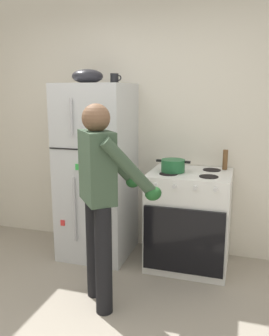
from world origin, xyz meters
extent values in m
cube|color=silver|center=(0.00, 1.95, 1.35)|extent=(6.00, 0.10, 2.70)
cube|color=silver|center=(-0.38, 1.57, 0.88)|extent=(0.68, 0.68, 1.76)
cube|color=black|center=(-0.38, 1.23, 1.16)|extent=(0.67, 0.01, 0.01)
cylinder|color=#B7B7BC|center=(-0.46, 1.20, 0.58)|extent=(0.02, 0.02, 0.64)
cylinder|color=#B7B7BC|center=(-0.46, 1.20, 1.46)|extent=(0.02, 0.02, 0.33)
cube|color=purple|center=(-0.34, 1.22, 1.04)|extent=(0.04, 0.01, 0.06)
cube|color=yellow|center=(-0.17, 1.22, 0.71)|extent=(0.04, 0.01, 0.06)
cube|color=green|center=(-0.43, 1.22, 1.00)|extent=(0.04, 0.01, 0.06)
cube|color=red|center=(-0.61, 1.22, 0.42)|extent=(0.04, 0.01, 0.06)
cube|color=white|center=(0.58, 1.57, 0.47)|extent=(0.76, 0.64, 0.94)
cube|color=black|center=(0.58, 1.25, 0.39)|extent=(0.53, 0.01, 0.34)
cylinder|color=black|center=(0.39, 1.43, 0.94)|extent=(0.17, 0.17, 0.01)
cylinder|color=black|center=(0.76, 1.43, 0.94)|extent=(0.17, 0.17, 0.01)
cylinder|color=black|center=(0.39, 1.71, 0.94)|extent=(0.17, 0.17, 0.01)
cylinder|color=black|center=(0.76, 1.71, 0.94)|extent=(0.17, 0.17, 0.01)
cylinder|color=silver|center=(0.32, 1.23, 0.88)|extent=(0.04, 0.03, 0.04)
cylinder|color=silver|center=(0.49, 1.23, 0.88)|extent=(0.04, 0.03, 0.04)
cylinder|color=silver|center=(0.67, 1.23, 0.88)|extent=(0.04, 0.03, 0.04)
cylinder|color=silver|center=(0.84, 1.23, 0.88)|extent=(0.04, 0.03, 0.04)
cube|color=black|center=(0.58, 1.23, 0.38)|extent=(0.72, 0.03, 0.60)
cylinder|color=black|center=(-0.09, 0.80, 0.43)|extent=(0.13, 0.13, 0.86)
cylinder|color=black|center=(0.08, 0.59, 0.43)|extent=(0.13, 0.13, 0.86)
cube|color=#384C38|center=(0.00, 0.69, 1.13)|extent=(0.38, 0.41, 0.54)
sphere|color=brown|center=(0.00, 0.69, 1.49)|extent=(0.21, 0.21, 0.21)
sphere|color=black|center=(0.00, 0.69, 1.46)|extent=(0.15, 0.15, 0.15)
cylinder|color=#384C38|center=(0.02, 0.97, 1.14)|extent=(0.40, 0.35, 0.48)
cylinder|color=#384C38|center=(0.27, 0.66, 1.14)|extent=(0.40, 0.35, 0.48)
ellipsoid|color=#1E5123|center=(0.16, 1.09, 0.94)|extent=(0.12, 0.18, 0.10)
ellipsoid|color=#1E5123|center=(0.41, 0.78, 0.94)|extent=(0.12, 0.18, 0.10)
cylinder|color=#236638|center=(0.42, 1.52, 1.00)|extent=(0.22, 0.22, 0.11)
cube|color=black|center=(0.28, 1.52, 1.04)|extent=(0.05, 0.03, 0.02)
cube|color=black|center=(0.55, 1.52, 1.04)|extent=(0.05, 0.03, 0.02)
cylinder|color=black|center=(-0.20, 1.62, 1.81)|extent=(0.08, 0.08, 0.10)
torus|color=black|center=(-0.15, 1.62, 1.81)|extent=(0.06, 0.01, 0.06)
cylinder|color=brown|center=(0.88, 1.77, 1.04)|extent=(0.05, 0.05, 0.19)
ellipsoid|color=black|center=(-0.46, 1.57, 1.83)|extent=(0.30, 0.30, 0.14)
camera|label=1|loc=(1.04, -1.72, 1.68)|focal=38.15mm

